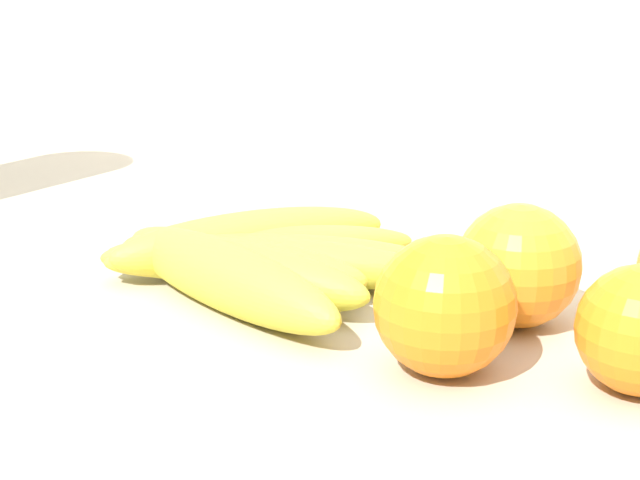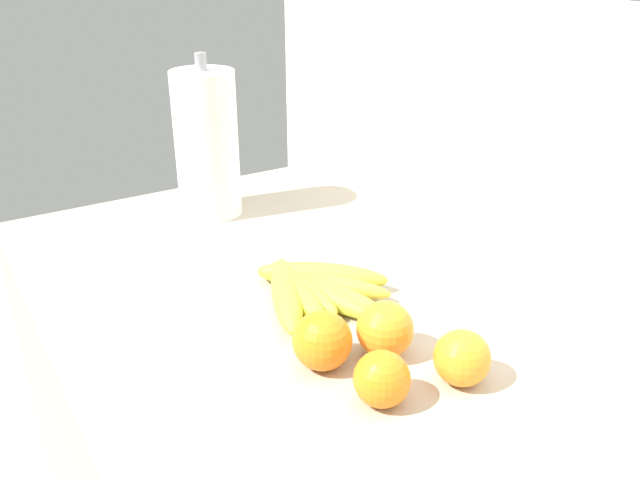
% 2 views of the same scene
% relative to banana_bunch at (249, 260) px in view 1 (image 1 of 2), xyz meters
% --- Properties ---
extents(banana_bunch, '(0.22, 0.22, 0.04)m').
position_rel_banana_bunch_xyz_m(banana_bunch, '(0.00, 0.00, 0.00)').
color(banana_bunch, gold).
rests_on(banana_bunch, counter).
extents(orange_center, '(0.07, 0.07, 0.07)m').
position_rel_banana_bunch_xyz_m(orange_center, '(0.17, 0.01, 0.02)').
color(orange_center, orange).
rests_on(orange_center, counter).
extents(orange_back_left, '(0.07, 0.07, 0.07)m').
position_rel_banana_bunch_xyz_m(orange_back_left, '(0.15, -0.07, 0.02)').
color(orange_back_left, orange).
rests_on(orange_back_left, counter).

